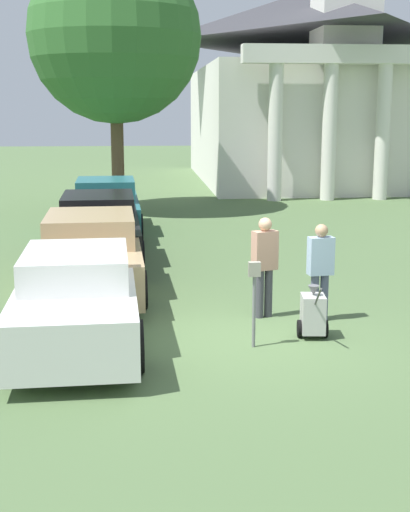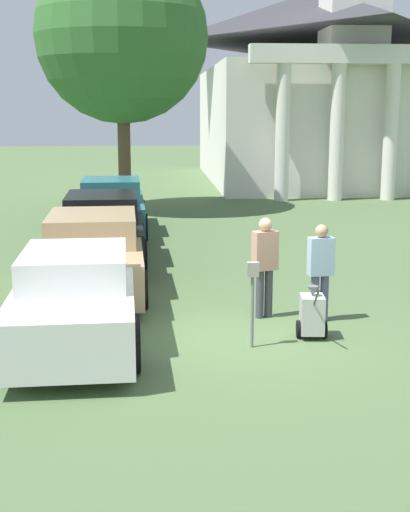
# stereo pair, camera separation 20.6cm
# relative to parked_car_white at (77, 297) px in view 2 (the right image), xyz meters

# --- Properties ---
(ground_plane) EXTENTS (120.00, 120.00, 0.00)m
(ground_plane) POSITION_rel_parked_car_white_xyz_m (2.65, -0.19, -0.69)
(ground_plane) COLOR #4C663D
(parked_car_white) EXTENTS (2.03, 4.92, 1.46)m
(parked_car_white) POSITION_rel_parked_car_white_xyz_m (0.00, 0.00, 0.00)
(parked_car_white) COLOR silver
(parked_car_white) RESTS_ON ground_plane
(parked_car_tan) EXTENTS (2.20, 5.26, 1.54)m
(parked_car_tan) POSITION_rel_parked_car_white_xyz_m (0.00, 3.27, 0.02)
(parked_car_tan) COLOR tan
(parked_car_tan) RESTS_ON ground_plane
(parked_car_black) EXTENTS (2.14, 5.34, 1.60)m
(parked_car_black) POSITION_rel_parked_car_white_xyz_m (0.00, 6.10, 0.05)
(parked_car_black) COLOR black
(parked_car_black) RESTS_ON ground_plane
(parked_car_teal) EXTENTS (2.12, 4.96, 1.58)m
(parked_car_teal) POSITION_rel_parked_car_white_xyz_m (0.00, 9.93, 0.04)
(parked_car_teal) COLOR #23666B
(parked_car_teal) RESTS_ON ground_plane
(parking_meter) EXTENTS (0.18, 0.09, 1.32)m
(parking_meter) POSITION_rel_parked_car_white_xyz_m (2.67, -0.55, 0.23)
(parking_meter) COLOR slate
(parking_meter) RESTS_ON ground_plane
(person_worker) EXTENTS (0.47, 0.34, 1.75)m
(person_worker) POSITION_rel_parked_car_white_xyz_m (3.10, 1.01, 0.30)
(person_worker) COLOR #3F3F47
(person_worker) RESTS_ON ground_plane
(person_supervisor) EXTENTS (0.44, 0.27, 1.67)m
(person_supervisor) POSITION_rel_parked_car_white_xyz_m (4.00, 0.71, 0.25)
(person_supervisor) COLOR #515670
(person_supervisor) RESTS_ON ground_plane
(equipment_cart) EXTENTS (0.50, 1.00, 1.00)m
(equipment_cart) POSITION_rel_parked_car_white_xyz_m (3.67, -0.17, -0.31)
(equipment_cart) COLOR #B2B2AD
(equipment_cart) RESTS_ON ground_plane
(church) EXTENTS (10.92, 16.49, 24.50)m
(church) POSITION_rel_parked_car_white_xyz_m (9.46, 24.61, 4.58)
(church) COLOR silver
(church) RESTS_ON ground_plane
(shade_tree) EXTENTS (5.87, 5.87, 8.90)m
(shade_tree) POSITION_rel_parked_car_white_xyz_m (0.23, 14.37, 5.26)
(shade_tree) COLOR brown
(shade_tree) RESTS_ON ground_plane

